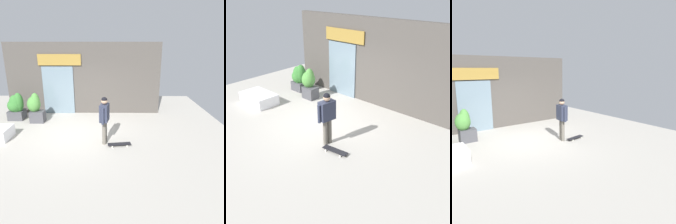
% 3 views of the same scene
% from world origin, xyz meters
% --- Properties ---
extents(ground_plane, '(12.00, 12.00, 0.00)m').
position_xyz_m(ground_plane, '(0.00, 0.00, 0.00)').
color(ground_plane, '#B2ADA3').
extents(building_facade, '(7.11, 0.31, 3.29)m').
position_xyz_m(building_facade, '(-0.04, 2.75, 1.63)').
color(building_facade, '#4C4742').
rests_on(building_facade, ground_plane).
extents(skateboarder, '(0.33, 0.63, 1.63)m').
position_xyz_m(skateboarder, '(1.12, -0.65, 1.00)').
color(skateboarder, '#666056').
rests_on(skateboarder, ground_plane).
extents(skateboard, '(0.80, 0.33, 0.08)m').
position_xyz_m(skateboard, '(1.62, -0.86, 0.06)').
color(skateboard, black).
rests_on(skateboard, ground_plane).
extents(planter_box_left, '(0.69, 0.57, 1.26)m').
position_xyz_m(planter_box_left, '(-1.91, 1.40, 0.65)').
color(planter_box_left, '#47474C').
rests_on(planter_box_left, ground_plane).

